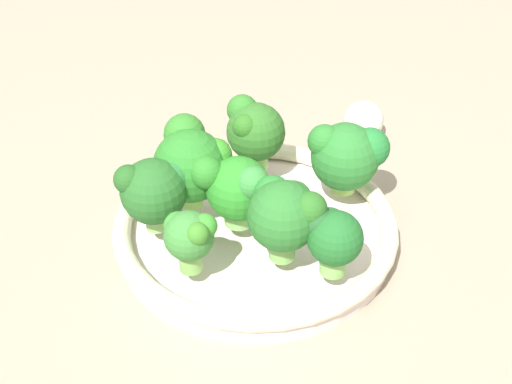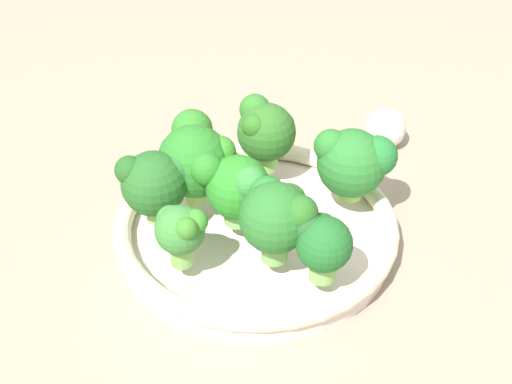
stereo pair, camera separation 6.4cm
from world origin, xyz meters
TOP-DOWN VIEW (x-y plane):
  - ground_plane at (0.00, 0.00)cm, footprint 130.00×130.00cm
  - bowl at (0.56, -0.28)cm, footprint 26.09×26.09cm
  - broccoli_floret_0 at (-4.67, 2.90)cm, footprint 7.19×8.55cm
  - broccoli_floret_1 at (-8.23, 0.43)cm, footprint 6.91×5.83cm
  - broccoli_floret_2 at (1.81, 7.91)cm, footprint 5.71×6.09cm
  - broccoli_floret_3 at (9.61, 2.73)cm, footprint 7.61×6.41cm
  - broccoli_floret_4 at (-5.84, -5.85)cm, footprint 4.44×4.28cm
  - broccoli_floret_5 at (-0.85, -0.78)cm, footprint 5.75×5.82cm
  - broccoli_floret_6 at (5.46, -7.84)cm, footprint 4.90×5.19cm
  - broccoli_floret_7 at (2.09, -5.43)cm, footprint 6.37×6.61cm
  - garlic_bulb at (15.48, 15.82)cm, footprint 4.45×4.45cm

SIDE VIEW (x-z plane):
  - ground_plane at x=0.00cm, z-range -2.50..0.00cm
  - bowl at x=0.56cm, z-range 0.03..3.08cm
  - garlic_bulb at x=15.48cm, z-range 0.00..4.45cm
  - broccoli_floret_4 at x=-5.84cm, z-range 3.79..9.43cm
  - broccoli_floret_6 at x=5.46cm, z-range 3.65..9.67cm
  - broccoli_floret_5 at x=-0.85cm, z-range 3.52..10.25cm
  - broccoli_floret_3 at x=9.61cm, z-range 3.51..10.45cm
  - broccoli_floret_1 at x=-8.23cm, z-range 3.71..10.61cm
  - broccoli_floret_2 at x=1.81cm, z-range 3.70..10.89cm
  - broccoli_floret_7 at x=2.09cm, z-range 3.86..11.28cm
  - broccoli_floret_0 at x=-4.67cm, z-range 3.77..11.72cm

